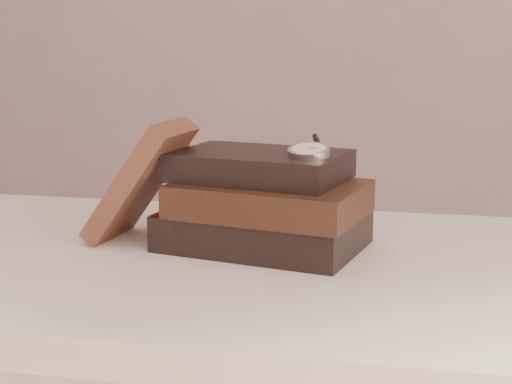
# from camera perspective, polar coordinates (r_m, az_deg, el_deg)

# --- Properties ---
(table) EXTENTS (1.00, 0.60, 0.75)m
(table) POSITION_cam_1_polar(r_m,az_deg,el_deg) (1.03, -4.74, -9.51)
(table) COLOR silver
(table) RESTS_ON ground
(book_stack) EXTENTS (0.29, 0.23, 0.13)m
(book_stack) POSITION_cam_1_polar(r_m,az_deg,el_deg) (1.02, 0.63, -0.87)
(book_stack) COLOR black
(book_stack) RESTS_ON table
(journal) EXTENTS (0.14, 0.13, 0.17)m
(journal) POSITION_cam_1_polar(r_m,az_deg,el_deg) (1.06, -8.62, 0.84)
(journal) COLOR #402218
(journal) RESTS_ON table
(pocket_watch) EXTENTS (0.06, 0.16, 0.02)m
(pocket_watch) POSITION_cam_1_polar(r_m,az_deg,el_deg) (0.97, 4.01, 3.11)
(pocket_watch) COLOR silver
(pocket_watch) RESTS_ON book_stack
(eyeglasses) EXTENTS (0.13, 0.14, 0.05)m
(eyeglasses) POSITION_cam_1_polar(r_m,az_deg,el_deg) (1.13, -1.91, 1.04)
(eyeglasses) COLOR silver
(eyeglasses) RESTS_ON book_stack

